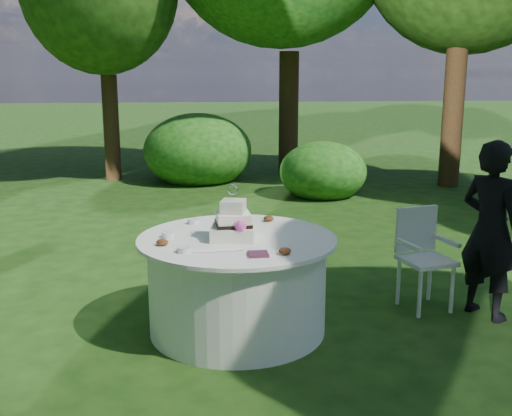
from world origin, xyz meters
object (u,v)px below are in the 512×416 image
(napkins, at_px, (258,254))
(guest, at_px, (491,230))
(cake, at_px, (234,224))
(chair, at_px, (422,250))
(table, at_px, (237,283))

(napkins, bearing_deg, guest, 14.99)
(cake, bearing_deg, guest, 2.17)
(cake, bearing_deg, chair, 12.02)
(napkins, xyz_separation_m, chair, (1.54, 0.81, -0.26))
(guest, bearing_deg, table, 62.67)
(napkins, relative_size, table, 0.09)
(napkins, bearing_deg, cake, 106.78)
(napkins, height_order, guest, guest)
(guest, xyz_separation_m, chair, (-0.47, 0.28, -0.24))
(guest, distance_m, chair, 0.59)
(table, bearing_deg, guest, 1.14)
(guest, distance_m, cake, 2.15)
(table, relative_size, chair, 1.77)
(guest, height_order, table, guest)
(cake, distance_m, chair, 1.75)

